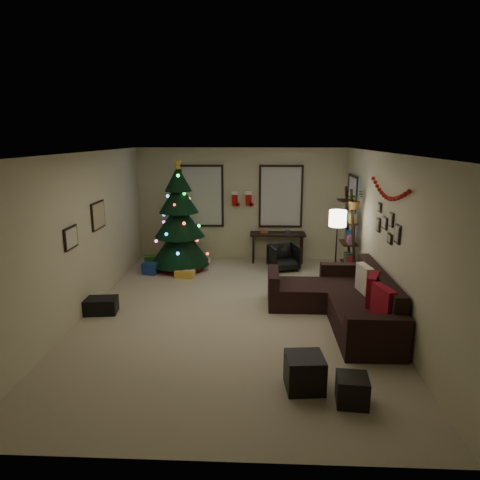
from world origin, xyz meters
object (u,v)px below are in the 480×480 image
at_px(sofa, 343,302).
at_px(desk_chair, 284,257).
at_px(desk, 278,236).
at_px(christmas_tree, 179,223).
at_px(bookshelf, 350,237).

xyz_separation_m(sofa, desk_chair, (-0.84, 2.68, 0.01)).
bearing_deg(desk, christmas_tree, -163.79).
height_order(christmas_tree, desk_chair, christmas_tree).
height_order(desk, desk_chair, desk).
bearing_deg(desk_chair, desk, 82.56).
bearing_deg(desk, bookshelf, -43.83).
relative_size(desk, desk_chair, 2.26).
height_order(desk, bookshelf, bookshelf).
distance_m(desk_chair, bookshelf, 1.62).
relative_size(christmas_tree, bookshelf, 1.30).
distance_m(christmas_tree, sofa, 4.25).
xyz_separation_m(sofa, bookshelf, (0.45, 1.97, 0.67)).
xyz_separation_m(christmas_tree, sofa, (3.20, -2.68, -0.77)).
height_order(desk_chair, bookshelf, bookshelf).
bearing_deg(desk_chair, bookshelf, -46.79).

